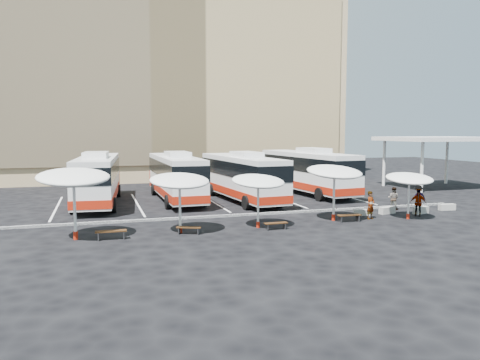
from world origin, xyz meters
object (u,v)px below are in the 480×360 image
object	(u,v)px
sunshade_0	(73,177)
conc_bench_2	(421,210)
conc_bench_3	(447,207)
passenger_0	(371,205)
bus_1	(175,175)
sunshade_3	(334,172)
bus_3	(307,170)
conc_bench_0	(362,212)
wood_bench_1	(189,229)
passenger_3	(419,197)
bus_0	(98,177)
wood_bench_2	(276,224)
wood_bench_3	(349,216)
sunshade_4	(409,179)
passenger_1	(394,198)
passenger_2	(418,203)
sunshade_1	(180,181)
conc_bench_1	(387,210)
sunshade_2	(258,181)
wood_bench_0	(111,233)
bus_2	(241,176)

from	to	relation	value
sunshade_0	conc_bench_2	bearing A→B (deg)	3.11
conc_bench_3	passenger_0	bearing A→B (deg)	-169.13
bus_1	sunshade_3	world-z (taller)	bus_1
bus_3	conc_bench_0	xyz separation A→B (m)	(-1.20, -11.38, -1.98)
conc_bench_0	passenger_0	xyz separation A→B (m)	(-0.22, -1.38, 0.72)
sunshade_3	wood_bench_1	xyz separation A→B (m)	(-9.71, -1.24, -2.83)
bus_1	passenger_3	xyz separation A→B (m)	(16.69, -9.51, -1.24)
bus_0	conc_bench_3	distance (m)	26.63
wood_bench_2	bus_1	bearing A→B (deg)	105.22
bus_0	sunshade_3	world-z (taller)	bus_0
passenger_0	wood_bench_2	bearing A→B (deg)	166.16
bus_1	wood_bench_3	distance (m)	15.63
bus_1	conc_bench_2	size ratio (longest dim) A/B	10.01
sunshade_4	passenger_1	size ratio (longest dim) A/B	2.15
passenger_1	passenger_2	bearing A→B (deg)	140.78
sunshade_1	sunshade_4	bearing A→B (deg)	-0.69
bus_0	sunshade_3	size ratio (longest dim) A/B	3.42
sunshade_3	passenger_1	xyz separation A→B (m)	(6.33, 2.57, -2.32)
conc_bench_1	conc_bench_2	world-z (taller)	conc_bench_2
passenger_1	sunshade_2	bearing A→B (deg)	66.85
sunshade_3	sunshade_2	bearing A→B (deg)	-172.63
passenger_1	passenger_2	xyz separation A→B (m)	(-0.02, -2.76, 0.06)
wood_bench_3	passenger_2	xyz separation A→B (m)	(5.57, 0.51, 0.53)
conc_bench_2	passenger_2	size ratio (longest dim) A/B	0.73
sunshade_1	wood_bench_3	size ratio (longest dim) A/B	2.39
wood_bench_1	bus_0	bearing A→B (deg)	110.23
sunshade_2	wood_bench_3	world-z (taller)	sunshade_2
sunshade_1	conc_bench_2	size ratio (longest dim) A/B	2.87
wood_bench_3	passenger_1	distance (m)	6.49
bus_1	wood_bench_1	distance (m)	13.38
sunshade_1	sunshade_4	xyz separation A→B (m)	(15.08, -0.18, -0.31)
wood_bench_2	conc_bench_1	xyz separation A→B (m)	(9.46, 2.74, -0.09)
wood_bench_3	passenger_0	distance (m)	1.97
wood_bench_2	passenger_1	distance (m)	11.70
wood_bench_0	passenger_2	xyz separation A→B (m)	(20.23, 1.14, 0.51)
wood_bench_1	conc_bench_1	distance (m)	14.76
bus_1	conc_bench_0	bearing A→B (deg)	-44.98
wood_bench_2	passenger_3	world-z (taller)	passenger_3
sunshade_0	conc_bench_1	xyz separation A→B (m)	(20.57, 1.93, -3.10)
wood_bench_1	passenger_3	world-z (taller)	passenger_3
bus_2	conc_bench_1	size ratio (longest dim) A/B	10.37
conc_bench_1	passenger_1	size ratio (longest dim) A/B	0.76
passenger_1	bus_2	bearing A→B (deg)	13.16
wood_bench_3	conc_bench_1	distance (m)	4.53
sunshade_0	wood_bench_1	distance (m)	6.74
sunshade_3	bus_3	bearing A→B (deg)	72.37
wood_bench_3	sunshade_1	bearing A→B (deg)	-179.66
conc_bench_1	sunshade_0	bearing A→B (deg)	-174.64
bus_0	wood_bench_0	xyz separation A→B (m)	(0.56, -13.02, -1.76)
bus_0	conc_bench_3	size ratio (longest dim) A/B	11.07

